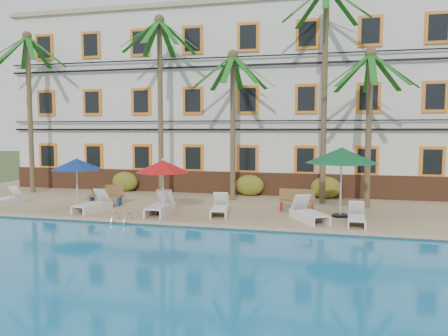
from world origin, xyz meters
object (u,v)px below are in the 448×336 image
(umbrella_green, at_px, (341,156))
(lounger_e, at_px, (308,213))
(bench_right, at_px, (297,200))
(umbrella_blue, at_px, (76,164))
(palm_d, at_px, (325,66))
(palm_b, at_px, (160,84))
(lounger_c, at_px, (161,206))
(lounger_b, at_px, (93,204))
(lounger_d, at_px, (220,208))
(pool_ladder, at_px, (122,222))
(palm_e, at_px, (369,105))
(umbrella_red, at_px, (163,167))
(palm_a, at_px, (29,91))
(lounger_f, at_px, (356,218))
(bench_left, at_px, (106,195))
(lounger_a, at_px, (7,199))
(palm_c, at_px, (233,104))

(umbrella_green, distance_m, lounger_e, 2.66)
(bench_right, bearing_deg, umbrella_blue, -171.15)
(palm_d, relative_size, umbrella_green, 3.59)
(palm_b, bearing_deg, lounger_c, -68.73)
(lounger_b, distance_m, lounger_d, 5.44)
(lounger_b, height_order, pool_ladder, lounger_b)
(palm_e, relative_size, umbrella_red, 3.05)
(palm_a, height_order, lounger_f, palm_a)
(lounger_e, relative_size, bench_left, 1.35)
(lounger_a, bearing_deg, palm_a, 111.76)
(lounger_e, relative_size, bench_right, 1.39)
(lounger_b, height_order, lounger_c, lounger_c)
(umbrella_green, xyz_separation_m, bench_left, (-10.35, 0.29, -1.95))
(lounger_a, bearing_deg, umbrella_blue, 0.71)
(lounger_e, bearing_deg, palm_a, 164.45)
(lounger_c, height_order, bench_left, lounger_c)
(umbrella_blue, relative_size, pool_ladder, 3.03)
(palm_e, height_order, umbrella_red, palm_e)
(lounger_e, xyz_separation_m, bench_left, (-9.16, 1.40, 0.16))
(palm_a, xyz_separation_m, lounger_b, (6.20, -4.30, -5.22))
(umbrella_blue, xyz_separation_m, lounger_a, (-3.60, -0.04, -1.66))
(umbrella_blue, bearing_deg, lounger_a, -179.29)
(palm_a, bearing_deg, palm_e, -2.83)
(palm_d, height_order, palm_e, palm_d)
(umbrella_blue, bearing_deg, lounger_b, -27.03)
(palm_c, bearing_deg, palm_b, 179.73)
(palm_a, bearing_deg, palm_d, 0.36)
(palm_a, distance_m, lounger_c, 11.37)
(palm_d, height_order, lounger_c, palm_d)
(palm_e, distance_m, umbrella_green, 3.28)
(lounger_e, bearing_deg, bench_left, 171.31)
(lounger_c, bearing_deg, palm_b, 111.27)
(bench_left, distance_m, bench_right, 8.60)
(palm_d, height_order, umbrella_blue, palm_d)
(umbrella_blue, xyz_separation_m, bench_left, (0.89, 0.93, -1.45))
(umbrella_red, bearing_deg, lounger_d, 8.24)
(umbrella_blue, distance_m, lounger_e, 10.19)
(palm_a, height_order, bench_left, palm_a)
(palm_b, bearing_deg, bench_right, -17.38)
(umbrella_red, bearing_deg, lounger_b, -177.57)
(palm_a, bearing_deg, palm_c, -0.54)
(lounger_e, bearing_deg, palm_e, 54.88)
(umbrella_red, relative_size, pool_ladder, 3.06)
(lounger_f, relative_size, bench_right, 1.16)
(lounger_f, distance_m, bench_right, 3.20)
(palm_a, distance_m, pool_ladder, 11.76)
(lounger_f, xyz_separation_m, pool_ladder, (-8.48, -1.61, -0.26))
(palm_b, xyz_separation_m, bench_left, (-1.60, -2.73, -5.27))
(palm_d, bearing_deg, lounger_b, -154.95)
(lounger_f, bearing_deg, palm_e, 80.06)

